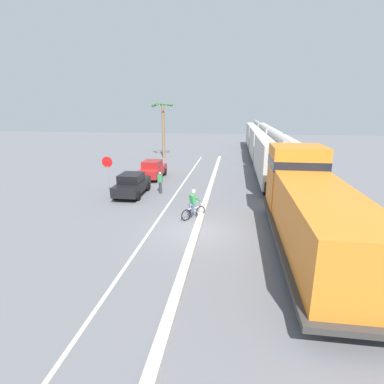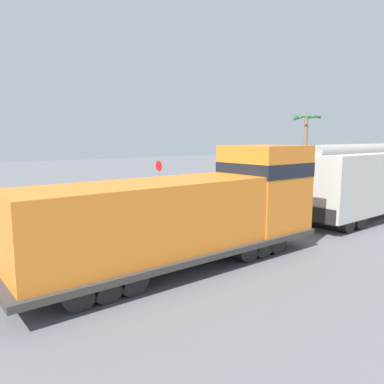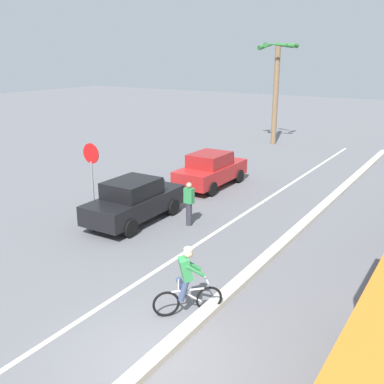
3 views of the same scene
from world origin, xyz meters
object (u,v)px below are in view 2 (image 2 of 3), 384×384
locomotive (197,214)px  cyclist (169,209)px  palm_tree_near (306,133)px  parked_car_black (177,191)px  parked_car_red (235,185)px  pedestrian_by_cars (203,193)px  stop_sign (159,173)px  hopper_car_lead (367,182)px

locomotive → cyclist: (-5.66, 2.72, -0.98)m
locomotive → palm_tree_near: 26.98m
cyclist → palm_tree_near: 22.49m
parked_car_black → parked_car_red: (0.05, 5.52, 0.00)m
palm_tree_near → pedestrian_by_cars: size_ratio=4.25×
stop_sign → cyclist: bearing=-29.1°
palm_tree_near → cyclist: bearing=-72.5°
cyclist → stop_sign: stop_sign is taller
locomotive → parked_car_red: (-10.68, 12.43, -0.98)m
cyclist → palm_tree_near: size_ratio=0.25×
stop_sign → palm_tree_near: bearing=90.1°
stop_sign → pedestrian_by_cars: 3.88m
locomotive → pedestrian_by_cars: locomotive is taller
locomotive → pedestrian_by_cars: 11.71m
locomotive → parked_car_red: bearing=130.6°
hopper_car_lead → palm_tree_near: size_ratio=1.54×
locomotive → hopper_car_lead: locomotive is taller
hopper_car_lead → parked_car_red: (-10.68, 0.28, -1.26)m
parked_car_black → locomotive: bearing=-32.8°
cyclist → palm_tree_near: bearing=107.5°
hopper_car_lead → locomotive: bearing=-90.0°
parked_car_black → palm_tree_near: 17.46m
locomotive → parked_car_black: size_ratio=2.75×
palm_tree_near → pedestrian_by_cars: palm_tree_near is taller
parked_car_red → pedestrian_by_cars: (1.87, -4.77, 0.03)m
parked_car_black → palm_tree_near: bearing=95.3°
locomotive → hopper_car_lead: size_ratio=1.10×
hopper_car_lead → pedestrian_by_cars: bearing=-153.0°
pedestrian_by_cars → parked_car_black: bearing=-158.7°
parked_car_black → cyclist: cyclist is taller
hopper_car_lead → cyclist: size_ratio=6.18×
parked_car_red → cyclist: size_ratio=2.45×
cyclist → stop_sign: (-6.62, 3.68, 1.21)m
stop_sign → palm_tree_near: 17.66m
parked_car_red → stop_sign: bearing=-104.8°
hopper_car_lead → stop_sign: bearing=-154.8°
palm_tree_near → pedestrian_by_cars: bearing=-77.8°
parked_car_black → palm_tree_near: (-1.57, 16.89, 4.16)m
hopper_car_lead → parked_car_black: hopper_car_lead is taller
locomotive → pedestrian_by_cars: bearing=139.0°
locomotive → stop_sign: locomotive is taller
locomotive → hopper_car_lead: 12.16m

